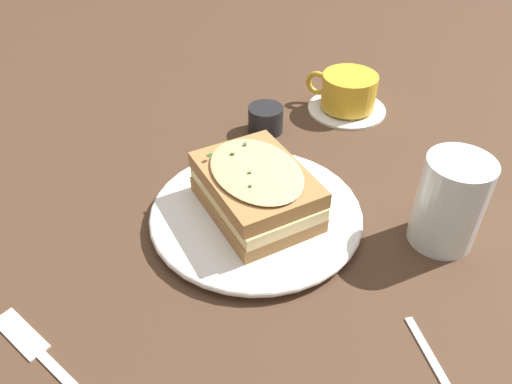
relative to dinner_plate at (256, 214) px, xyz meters
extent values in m
plane|color=#473021|center=(-0.01, -0.02, -0.01)|extent=(2.40, 2.40, 0.00)
cylinder|color=white|center=(0.00, 0.00, 0.00)|extent=(0.24, 0.24, 0.02)
torus|color=white|center=(0.00, 0.00, 0.00)|extent=(0.26, 0.26, 0.01)
cube|color=#A37542|center=(0.00, 0.00, 0.02)|extent=(0.16, 0.13, 0.02)
cube|color=#EFDB93|center=(0.00, 0.00, 0.03)|extent=(0.16, 0.13, 0.02)
cube|color=#A37542|center=(0.00, 0.00, 0.05)|extent=(0.16, 0.13, 0.02)
ellipsoid|color=#DBBC7F|center=(0.00, 0.00, 0.07)|extent=(0.15, 0.12, 0.01)
cube|color=#2D6028|center=(-0.04, -0.04, 0.07)|extent=(0.01, 0.01, 0.00)
cube|color=#2D6028|center=(0.03, -0.01, 0.07)|extent=(0.00, 0.00, 0.00)
cube|color=#2D6028|center=(-0.05, 0.00, 0.07)|extent=(0.01, 0.00, 0.00)
cube|color=#2D6028|center=(-0.04, -0.01, 0.07)|extent=(0.01, 0.01, 0.00)
cube|color=#2D6028|center=(0.01, -0.01, 0.07)|extent=(0.00, 0.00, 0.00)
cylinder|color=white|center=(-0.20, 0.23, -0.01)|extent=(0.13, 0.13, 0.01)
cylinder|color=gold|center=(-0.20, 0.23, 0.03)|extent=(0.09, 0.09, 0.05)
cylinder|color=#381E0F|center=(-0.20, 0.23, 0.05)|extent=(0.07, 0.07, 0.00)
torus|color=gold|center=(-0.24, 0.19, 0.03)|extent=(0.04, 0.03, 0.04)
cylinder|color=silver|center=(0.10, 0.19, 0.05)|extent=(0.07, 0.07, 0.11)
cube|color=silver|center=(0.08, -0.27, -0.01)|extent=(0.07, 0.06, 0.00)
cube|color=#333335|center=(0.07, -0.28, -0.01)|extent=(0.04, 0.02, 0.00)
cube|color=#333335|center=(0.07, -0.28, -0.01)|extent=(0.04, 0.02, 0.00)
cube|color=#333335|center=(0.07, -0.27, -0.01)|extent=(0.04, 0.02, 0.00)
cube|color=silver|center=(0.25, 0.09, -0.01)|extent=(0.12, 0.02, 0.00)
cylinder|color=black|center=(-0.19, 0.08, 0.01)|extent=(0.05, 0.05, 0.04)
camera|label=1|loc=(0.43, -0.15, 0.41)|focal=35.00mm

